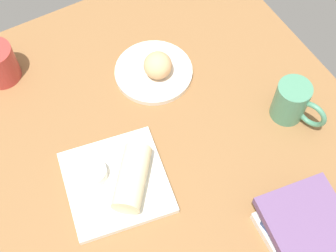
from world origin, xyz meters
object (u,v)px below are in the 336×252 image
(book_stack, at_px, (311,237))
(sauce_cup, at_px, (93,173))
(scone_pastry, at_px, (158,65))
(round_plate, at_px, (154,72))
(square_plate, at_px, (116,182))
(coffee_mug, at_px, (292,102))
(breakfast_wrap, at_px, (132,178))

(book_stack, bearing_deg, sauce_cup, -137.18)
(sauce_cup, bearing_deg, scone_pastry, 124.76)
(round_plate, xyz_separation_m, sauce_cup, (0.19, -0.25, 0.02))
(square_plate, bearing_deg, book_stack, 42.12)
(round_plate, relative_size, scone_pastry, 2.71)
(round_plate, relative_size, square_plate, 0.91)
(sauce_cup, height_order, book_stack, book_stack)
(sauce_cup, relative_size, book_stack, 0.26)
(square_plate, distance_m, coffee_mug, 0.44)
(scone_pastry, xyz_separation_m, breakfast_wrap, (0.24, -0.19, 0.00))
(scone_pastry, relative_size, breakfast_wrap, 0.50)
(scone_pastry, bearing_deg, square_plate, -46.37)
(round_plate, bearing_deg, book_stack, 6.94)
(square_plate, distance_m, breakfast_wrap, 0.05)
(round_plate, height_order, square_plate, square_plate)
(square_plate, relative_size, book_stack, 0.94)
(scone_pastry, distance_m, sauce_cup, 0.31)
(round_plate, bearing_deg, sauce_cup, -52.63)
(sauce_cup, distance_m, breakfast_wrap, 0.09)
(scone_pastry, distance_m, coffee_mug, 0.33)
(sauce_cup, distance_m, coffee_mug, 0.48)
(square_plate, distance_m, book_stack, 0.42)
(sauce_cup, bearing_deg, breakfast_wrap, 48.91)
(square_plate, relative_size, coffee_mug, 1.67)
(round_plate, height_order, book_stack, book_stack)
(square_plate, xyz_separation_m, coffee_mug, (0.04, 0.44, 0.04))
(breakfast_wrap, distance_m, book_stack, 0.38)
(square_plate, bearing_deg, breakfast_wrap, 48.91)
(breakfast_wrap, relative_size, book_stack, 0.63)
(scone_pastry, xyz_separation_m, coffee_mug, (0.25, 0.22, 0.01))
(scone_pastry, relative_size, coffee_mug, 0.56)
(sauce_cup, bearing_deg, book_stack, 42.82)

